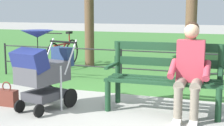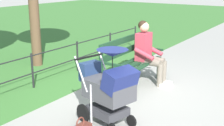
{
  "view_description": "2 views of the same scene",
  "coord_description": "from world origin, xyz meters",
  "px_view_note": "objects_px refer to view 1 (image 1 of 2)",
  "views": [
    {
      "loc": [
        -1.4,
        4.58,
        1.42
      ],
      "look_at": [
        0.29,
        -0.04,
        0.65
      ],
      "focal_mm": 54.3,
      "sensor_mm": 36.0,
      "label": 1
    },
    {
      "loc": [
        4.49,
        2.77,
        2.08
      ],
      "look_at": [
        0.41,
        0.06,
        0.71
      ],
      "focal_mm": 48.38,
      "sensor_mm": 36.0,
      "label": 2
    }
  ],
  "objects_px": {
    "person_on_bench": "(190,67)",
    "handbag": "(7,97)",
    "park_bench": "(165,74)",
    "stroller": "(42,69)",
    "bicycle": "(63,53)"
  },
  "relations": [
    {
      "from": "park_bench",
      "to": "stroller",
      "type": "relative_size",
      "value": 1.4
    },
    {
      "from": "stroller",
      "to": "bicycle",
      "type": "relative_size",
      "value": 0.69
    },
    {
      "from": "person_on_bench",
      "to": "handbag",
      "type": "distance_m",
      "value": 2.72
    },
    {
      "from": "stroller",
      "to": "bicycle",
      "type": "bearing_deg",
      "value": -66.24
    },
    {
      "from": "park_bench",
      "to": "person_on_bench",
      "type": "bearing_deg",
      "value": 149.08
    },
    {
      "from": "handbag",
      "to": "stroller",
      "type": "bearing_deg",
      "value": 178.58
    },
    {
      "from": "handbag",
      "to": "bicycle",
      "type": "relative_size",
      "value": 0.22
    },
    {
      "from": "person_on_bench",
      "to": "bicycle",
      "type": "relative_size",
      "value": 0.77
    },
    {
      "from": "stroller",
      "to": "park_bench",
      "type": "bearing_deg",
      "value": -159.33
    },
    {
      "from": "person_on_bench",
      "to": "stroller",
      "type": "bearing_deg",
      "value": 11.05
    },
    {
      "from": "handbag",
      "to": "bicycle",
      "type": "height_order",
      "value": "bicycle"
    },
    {
      "from": "park_bench",
      "to": "bicycle",
      "type": "distance_m",
      "value": 4.25
    },
    {
      "from": "person_on_bench",
      "to": "handbag",
      "type": "bearing_deg",
      "value": 8.09
    },
    {
      "from": "stroller",
      "to": "bicycle",
      "type": "xyz_separation_m",
      "value": [
        1.53,
        -3.47,
        -0.23
      ]
    },
    {
      "from": "person_on_bench",
      "to": "bicycle",
      "type": "bearing_deg",
      "value": -41.13
    }
  ]
}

